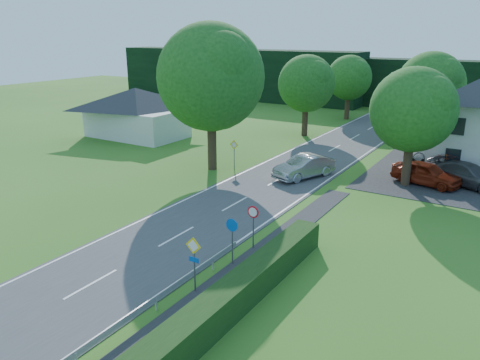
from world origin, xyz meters
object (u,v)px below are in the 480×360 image
Objects in this scene: moving_car at (304,167)px; parasol at (445,166)px; parked_car_red at (426,173)px; parked_car_grey at (468,175)px; streetlight at (412,120)px; parked_car_silver_a at (436,151)px; motorcycle at (308,158)px.

parasol reaches higher than moving_car.
parked_car_red is 2.72m from parasol.
parked_car_red is 2.35× the size of parasol.
parked_car_grey is 2.68× the size of parasol.
parked_car_grey is (11.00, 4.41, -0.04)m from moving_car.
streetlight is at bearing 113.65° from parked_car_grey.
parked_car_grey is at bearing -173.44° from parked_car_silver_a.
parked_car_silver_a is (8.99, 6.89, 0.33)m from motorcycle.
streetlight is 8.94m from motorcycle.
parked_car_red is 1.00× the size of parked_car_silver_a.
parasol is at bearing 176.20° from parked_car_silver_a.
parked_car_silver_a is at bearing 107.42° from parasol.
parked_car_red is (9.70, -0.76, 0.36)m from motorcycle.
motorcycle is (-8.02, -0.36, -3.94)m from streetlight.
moving_car is at bearing -147.45° from streetlight.
streetlight reaches higher than parked_car_silver_a.
moving_car reaches higher than parked_car_silver_a.
streetlight reaches higher than moving_car.
motorcycle is 11.33m from parked_car_silver_a.
streetlight is at bearing 27.26° from motorcycle.
parasol reaches higher than motorcycle.
motorcycle is at bearing -170.32° from parasol.
parked_car_silver_a is (0.97, 6.53, -3.61)m from streetlight.
motorcycle is (-1.35, 3.90, -0.37)m from moving_car.
parasol is (-1.76, 1.29, 0.13)m from parked_car_grey.
parked_car_silver_a is 5.33m from parasol.
parked_car_silver_a is at bearing 76.15° from moving_car.
streetlight reaches higher than motorcycle.
parked_car_red is (1.68, -1.12, -3.58)m from streetlight.
moving_car is 1.05× the size of parked_car_red.
parasol is at bearing 53.14° from moving_car.
motorcycle is at bearing 99.08° from parked_car_red.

